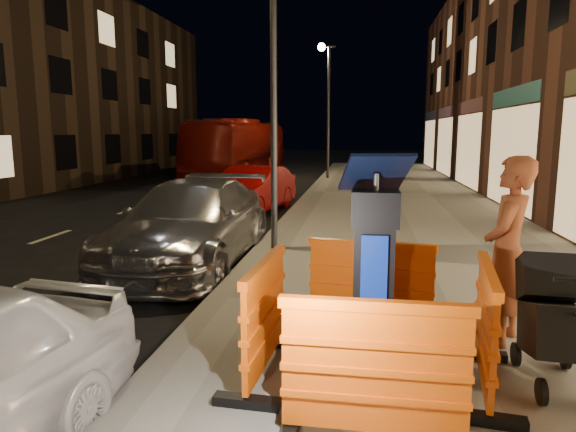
# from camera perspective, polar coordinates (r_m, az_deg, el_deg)

# --- Properties ---
(ground_plane) EXTENTS (120.00, 120.00, 0.00)m
(ground_plane) POSITION_cam_1_polar(r_m,az_deg,el_deg) (7.03, -7.76, -10.06)
(ground_plane) COLOR black
(ground_plane) RESTS_ON ground
(sidewalk) EXTENTS (6.00, 60.00, 0.15)m
(sidewalk) POSITION_cam_1_polar(r_m,az_deg,el_deg) (6.84, 17.59, -10.30)
(sidewalk) COLOR gray
(sidewalk) RESTS_ON ground
(kerb) EXTENTS (0.30, 60.00, 0.15)m
(kerb) POSITION_cam_1_polar(r_m,az_deg,el_deg) (7.00, -7.78, -9.49)
(kerb) COLOR slate
(kerb) RESTS_ON ground
(parking_kiosk) EXTENTS (0.65, 0.65, 1.89)m
(parking_kiosk) POSITION_cam_1_polar(r_m,az_deg,el_deg) (4.49, 9.46, -6.70)
(parking_kiosk) COLOR black
(parking_kiosk) RESTS_ON sidewalk
(barrier_front) EXTENTS (1.36, 0.57, 1.05)m
(barrier_front) POSITION_cam_1_polar(r_m,az_deg,el_deg) (3.75, 9.57, -16.86)
(barrier_front) COLOR #EE5609
(barrier_front) RESTS_ON sidewalk
(barrier_back) EXTENTS (1.42, 0.75, 1.05)m
(barrier_back) POSITION_cam_1_polar(r_m,az_deg,el_deg) (5.52, 9.14, -8.15)
(barrier_back) COLOR #EE5609
(barrier_back) RESTS_ON sidewalk
(barrier_kerbside) EXTENTS (0.64, 1.38, 1.05)m
(barrier_kerbside) POSITION_cam_1_polar(r_m,az_deg,el_deg) (4.70, -2.58, -11.21)
(barrier_kerbside) COLOR #EE5609
(barrier_kerbside) RESTS_ON sidewalk
(barrier_bldgside) EXTENTS (0.73, 1.41, 1.05)m
(barrier_bldgside) POSITION_cam_1_polar(r_m,az_deg,el_deg) (4.74, 21.11, -11.64)
(barrier_bldgside) COLOR #EE5609
(barrier_bldgside) RESTS_ON sidewalk
(car_silver) EXTENTS (2.07, 5.03, 1.46)m
(car_silver) POSITION_cam_1_polar(r_m,az_deg,el_deg) (9.39, -10.61, -5.14)
(car_silver) COLOR #B3B3B8
(car_silver) RESTS_ON ground
(car_red) EXTENTS (2.07, 4.26, 1.34)m
(car_red) POSITION_cam_1_polar(r_m,az_deg,el_deg) (14.89, -4.02, 0.35)
(car_red) COLOR #980808
(car_red) RESTS_ON ground
(bus_doubledecker) EXTENTS (3.10, 10.70, 2.94)m
(bus_doubledecker) POSITION_cam_1_polar(r_m,az_deg,el_deg) (27.29, -5.39, 4.43)
(bus_doubledecker) COLOR maroon
(bus_doubledecker) RESTS_ON ground
(man) EXTENTS (0.72, 0.84, 1.94)m
(man) POSITION_cam_1_polar(r_m,az_deg,el_deg) (5.70, 23.21, -3.60)
(man) COLOR brown
(man) RESTS_ON sidewalk
(stroller) EXTENTS (0.65, 0.93, 1.10)m
(stroller) POSITION_cam_1_polar(r_m,az_deg,el_deg) (5.05, 27.76, -10.55)
(stroller) COLOR black
(stroller) RESTS_ON sidewalk
(street_lamp_mid) EXTENTS (0.12, 0.12, 6.00)m
(street_lamp_mid) POSITION_cam_1_polar(r_m,az_deg,el_deg) (9.54, -1.61, 14.31)
(street_lamp_mid) COLOR #3F3F44
(street_lamp_mid) RESTS_ON sidewalk
(street_lamp_far) EXTENTS (0.12, 0.12, 6.00)m
(street_lamp_far) POSITION_cam_1_polar(r_m,az_deg,el_deg) (24.43, 4.50, 11.27)
(street_lamp_far) COLOR #3F3F44
(street_lamp_far) RESTS_ON sidewalk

